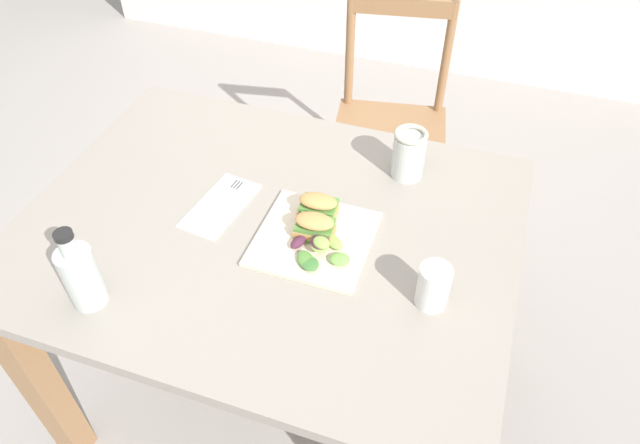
# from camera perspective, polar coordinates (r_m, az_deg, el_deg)

# --- Properties ---
(ground_plane) EXTENTS (8.22, 8.22, 0.00)m
(ground_plane) POSITION_cam_1_polar(r_m,az_deg,el_deg) (1.99, -5.52, -13.30)
(ground_plane) COLOR gray
(dining_table) EXTENTS (1.13, 0.88, 0.74)m
(dining_table) POSITION_cam_1_polar(r_m,az_deg,el_deg) (1.44, -4.87, -3.94)
(dining_table) COLOR gray
(dining_table) RESTS_ON ground
(chair_wooden_far) EXTENTS (0.46, 0.46, 0.87)m
(chair_wooden_far) POSITION_cam_1_polar(r_m,az_deg,el_deg) (2.15, 6.90, 9.26)
(chair_wooden_far) COLOR #8E6642
(chair_wooden_far) RESTS_ON ground
(plate_lunch) EXTENTS (0.25, 0.25, 0.01)m
(plate_lunch) POSITION_cam_1_polar(r_m,az_deg,el_deg) (1.30, -0.57, -1.65)
(plate_lunch) COLOR beige
(plate_lunch) RESTS_ON dining_table
(sandwich_half_front) EXTENTS (0.09, 0.07, 0.06)m
(sandwich_half_front) POSITION_cam_1_polar(r_m,az_deg,el_deg) (1.28, -0.54, -0.38)
(sandwich_half_front) COLOR tan
(sandwich_half_front) RESTS_ON plate_lunch
(sandwich_half_back) EXTENTS (0.09, 0.07, 0.06)m
(sandwich_half_back) POSITION_cam_1_polar(r_m,az_deg,el_deg) (1.32, -0.17, 1.60)
(sandwich_half_back) COLOR tan
(sandwich_half_back) RESTS_ON plate_lunch
(salad_mixed_greens) EXTENTS (0.16, 0.14, 0.04)m
(salad_mixed_greens) POSITION_cam_1_polar(r_m,az_deg,el_deg) (1.25, -0.19, -2.53)
(salad_mixed_greens) COLOR #84A84C
(salad_mixed_greens) RESTS_ON plate_lunch
(napkin_folded) EXTENTS (0.13, 0.22, 0.00)m
(napkin_folded) POSITION_cam_1_polar(r_m,az_deg,el_deg) (1.40, -9.77, 1.61)
(napkin_folded) COLOR white
(napkin_folded) RESTS_ON dining_table
(fork_on_napkin) EXTENTS (0.04, 0.19, 0.00)m
(fork_on_napkin) POSITION_cam_1_polar(r_m,az_deg,el_deg) (1.41, -9.41, 2.16)
(fork_on_napkin) COLOR silver
(fork_on_napkin) RESTS_ON napkin_folded
(bottle_cold_brew) EXTENTS (0.07, 0.07, 0.19)m
(bottle_cold_brew) POSITION_cam_1_polar(r_m,az_deg,el_deg) (1.23, -22.31, -5.15)
(bottle_cold_brew) COLOR black
(bottle_cold_brew) RESTS_ON dining_table
(mason_jar_iced_tea) EXTENTS (0.08, 0.08, 0.13)m
(mason_jar_iced_tea) POSITION_cam_1_polar(r_m,az_deg,el_deg) (1.45, 8.68, 6.44)
(mason_jar_iced_tea) COLOR gold
(mason_jar_iced_tea) RESTS_ON dining_table
(cup_extra_side) EXTENTS (0.06, 0.06, 0.10)m
(cup_extra_side) POSITION_cam_1_polar(r_m,az_deg,el_deg) (1.17, 11.07, -6.21)
(cup_extra_side) COLOR white
(cup_extra_side) RESTS_ON dining_table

